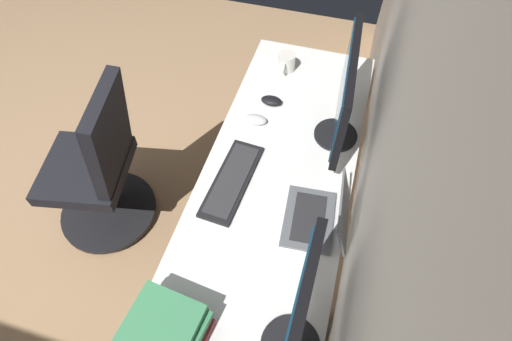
% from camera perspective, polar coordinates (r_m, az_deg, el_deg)
% --- Properties ---
extents(wall_back, '(5.09, 0.10, 2.60)m').
position_cam_1_polar(wall_back, '(1.09, 20.02, -1.78)').
color(wall_back, beige).
rests_on(wall_back, ground).
extents(desk, '(2.10, 0.64, 0.73)m').
position_cam_1_polar(desk, '(1.72, 1.61, -6.04)').
color(desk, white).
rests_on(desk, ground).
extents(monitor_primary, '(0.49, 0.20, 0.45)m').
position_cam_1_polar(monitor_primary, '(1.21, 5.63, -20.88)').
color(monitor_primary, black).
rests_on(monitor_primary, desk).
extents(monitor_secondary, '(0.58, 0.20, 0.46)m').
position_cam_1_polar(monitor_secondary, '(1.73, 12.47, 10.64)').
color(monitor_secondary, black).
rests_on(monitor_secondary, desk).
extents(laptop_leftmost, '(0.30, 0.27, 0.19)m').
position_cam_1_polar(laptop_leftmost, '(1.60, 9.38, -6.37)').
color(laptop_leftmost, '#595B60').
rests_on(laptop_leftmost, desk).
extents(keyboard_main, '(0.43, 0.17, 0.02)m').
position_cam_1_polar(keyboard_main, '(1.71, -3.43, -1.40)').
color(keyboard_main, black).
rests_on(keyboard_main, desk).
extents(mouse_main, '(0.06, 0.10, 0.03)m').
position_cam_1_polar(mouse_main, '(1.92, -0.00, 7.23)').
color(mouse_main, silver).
rests_on(mouse_main, desk).
extents(mouse_spare, '(0.06, 0.10, 0.03)m').
position_cam_1_polar(mouse_spare, '(2.01, 2.20, 9.84)').
color(mouse_spare, black).
rests_on(mouse_spare, desk).
extents(book_stack_near, '(0.28, 0.31, 0.12)m').
position_cam_1_polar(book_stack_near, '(1.44, -13.21, -21.32)').
color(book_stack_near, '#B2383D').
rests_on(book_stack_near, desk).
extents(coffee_mug, '(0.13, 0.09, 0.09)m').
position_cam_1_polar(coffee_mug, '(2.19, 4.33, 15.00)').
color(coffee_mug, silver).
rests_on(coffee_mug, desk).
extents(office_chair, '(0.56, 0.59, 0.97)m').
position_cam_1_polar(office_chair, '(2.24, -21.25, -0.07)').
color(office_chair, black).
rests_on(office_chair, ground).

